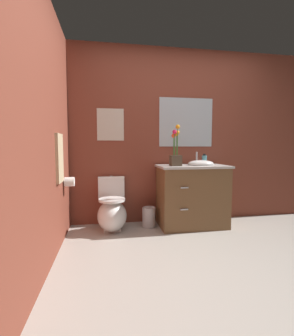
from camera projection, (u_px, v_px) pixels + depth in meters
name	position (u px, v px, depth m)	size (l,w,h in m)	color
ground_plane	(224.00, 269.00, 2.15)	(10.19, 10.19, 0.00)	#B2ADA3
wall_back	(190.00, 136.00, 3.56)	(4.76, 0.05, 2.50)	brown
wall_left	(48.00, 130.00, 2.22)	(0.05, 4.16, 2.50)	brown
toilet	(112.00, 212.00, 3.16)	(0.38, 0.59, 0.69)	white
vanity_cabinet	(192.00, 195.00, 3.30)	(0.94, 0.56, 1.02)	brown
flower_vase	(176.00, 152.00, 3.15)	(0.14, 0.14, 0.54)	#4C3D2D
soap_bottle	(204.00, 160.00, 3.37)	(0.07, 0.07, 0.15)	teal
trash_bin	(149.00, 217.00, 3.28)	(0.18, 0.18, 0.27)	#B7B7BC
wall_poster	(110.00, 125.00, 3.32)	(0.37, 0.01, 0.44)	beige
wall_mirror	(186.00, 122.00, 3.50)	(0.80, 0.01, 0.70)	#B2BCC6
hanging_towel	(60.00, 158.00, 2.55)	(0.03, 0.28, 0.52)	tan
toilet_paper_roll	(70.00, 182.00, 2.85)	(0.11, 0.11, 0.11)	white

